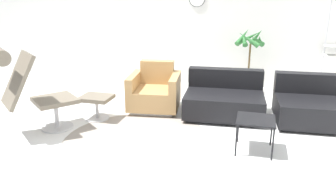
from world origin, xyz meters
TOP-DOWN VIEW (x-y plane):
  - ground_plane at (0.00, 0.00)m, footprint 12.00×12.00m
  - wall_back at (-0.00, 2.72)m, footprint 12.00×0.09m
  - round_rug at (-0.29, -0.38)m, footprint 1.97×1.97m
  - lounge_chair at (-1.77, -0.53)m, footprint 1.03×1.10m
  - ottoman at (-1.17, 0.20)m, footprint 0.46×0.39m
  - armchair_red at (-0.45, 0.88)m, footprint 0.90×0.89m
  - couch_low at (0.69, 0.87)m, footprint 1.25×0.99m
  - couch_second at (1.94, 0.87)m, footprint 1.01×0.97m
  - side_table at (1.18, -0.29)m, footprint 0.45×0.45m
  - potted_plant at (1.02, 2.23)m, footprint 0.57×0.56m

SIDE VIEW (x-z plane):
  - ground_plane at x=0.00m, z-range 0.00..0.00m
  - round_rug at x=-0.29m, z-range 0.00..0.01m
  - couch_low at x=0.69m, z-range -0.10..0.59m
  - couch_second at x=1.94m, z-range -0.10..0.59m
  - ottoman at x=-1.17m, z-range 0.09..0.45m
  - armchair_red at x=-0.45m, z-range -0.10..0.67m
  - side_table at x=1.18m, z-range 0.17..0.58m
  - potted_plant at x=1.02m, z-range -0.01..1.24m
  - lounge_chair at x=-1.77m, z-range 0.11..1.32m
  - wall_back at x=0.00m, z-range 0.00..2.80m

